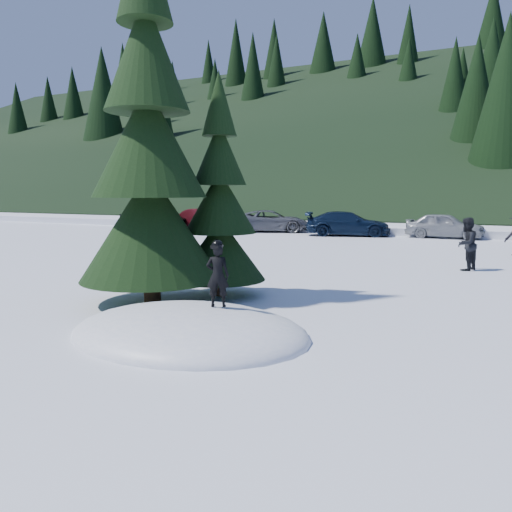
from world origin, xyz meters
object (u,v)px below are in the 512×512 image
at_px(spruce_tall, 149,156).
at_px(car_2, 271,221).
at_px(car_3, 348,224).
at_px(car_0, 154,219).
at_px(spruce_short, 220,210).
at_px(car_1, 205,219).
at_px(adult_0, 466,244).
at_px(child_skier, 218,275).
at_px(car_4, 445,225).

height_order(spruce_tall, car_2, spruce_tall).
bearing_deg(car_3, car_0, 80.71).
relative_size(spruce_short, car_0, 1.22).
distance_m(car_0, car_3, 12.92).
distance_m(spruce_tall, car_1, 22.15).
relative_size(adult_0, car_2, 0.35).
bearing_deg(car_1, car_0, 127.49).
bearing_deg(car_0, child_skier, -163.99).
xyz_separation_m(spruce_short, car_4, (3.40, 18.64, -1.41)).
bearing_deg(car_3, spruce_short, 170.60).
relative_size(spruce_short, car_1, 1.25).
distance_m(child_skier, car_1, 24.55).
relative_size(spruce_short, adult_0, 3.12).
relative_size(spruce_tall, car_0, 1.95).
relative_size(spruce_tall, child_skier, 7.55).
bearing_deg(car_4, car_3, 103.03).
height_order(spruce_tall, car_1, spruce_tall).
height_order(spruce_tall, car_3, spruce_tall).
bearing_deg(adult_0, spruce_short, -15.68).
xyz_separation_m(car_1, car_3, (9.75, -0.16, -0.01)).
bearing_deg(car_4, spruce_short, 172.94).
distance_m(spruce_short, adult_0, 8.73).
xyz_separation_m(car_0, car_1, (3.10, 1.48, -0.04)).
height_order(child_skier, car_3, child_skier).
relative_size(spruce_tall, car_2, 1.73).
height_order(child_skier, car_4, child_skier).
xyz_separation_m(car_0, car_4, (18.04, 2.22, -0.05)).
relative_size(child_skier, car_0, 0.26).
relative_size(car_2, car_3, 1.03).
xyz_separation_m(spruce_tall, car_4, (4.40, 20.04, -2.62)).
height_order(car_0, car_3, car_0).
bearing_deg(spruce_tall, car_4, 77.63).
xyz_separation_m(spruce_tall, adult_0, (6.16, 8.32, -2.46)).
bearing_deg(car_1, child_skier, -135.67).
height_order(child_skier, car_0, child_skier).
relative_size(child_skier, car_4, 0.28).
height_order(adult_0, car_2, adult_0).
height_order(spruce_tall, spruce_short, spruce_tall).
height_order(child_skier, adult_0, adult_0).
bearing_deg(car_3, car_2, 67.51).
distance_m(adult_0, car_0, 21.97).
relative_size(adult_0, car_1, 0.40).
xyz_separation_m(spruce_tall, car_1, (-10.54, 19.30, -2.61)).
xyz_separation_m(adult_0, car_1, (-16.71, 10.98, -0.15)).
bearing_deg(car_1, spruce_short, -135.20).
bearing_deg(spruce_short, car_0, 131.72).
distance_m(car_0, car_4, 18.18).
xyz_separation_m(spruce_short, car_1, (-11.54, 17.90, -1.39)).
distance_m(adult_0, car_1, 19.99).
bearing_deg(car_0, spruce_short, -162.40).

